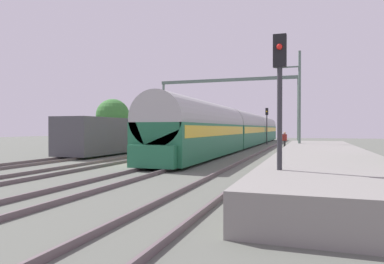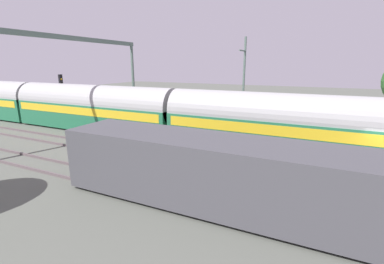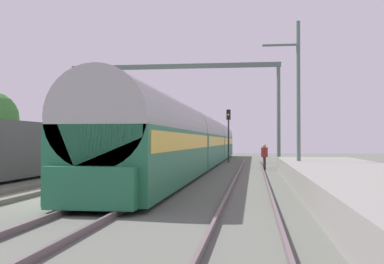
% 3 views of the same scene
% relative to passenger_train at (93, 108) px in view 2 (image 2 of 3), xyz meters
% --- Properties ---
extents(track_east, '(1.52, 60.00, 0.16)m').
position_rel_passenger_train_xyz_m(track_east, '(0.00, -21.47, -1.89)').
color(track_east, '#5F5155').
rests_on(track_east, ground).
extents(track_far_east, '(1.52, 60.00, 0.16)m').
position_rel_passenger_train_xyz_m(track_far_east, '(3.99, -21.47, -1.89)').
color(track_far_east, '#5F5155').
rests_on(track_far_east, ground).
extents(platform, '(4.40, 28.00, 0.90)m').
position_rel_passenger_train_xyz_m(platform, '(7.81, -19.47, -1.52)').
color(platform, gray).
rests_on(platform, ground).
extents(passenger_train, '(2.93, 49.20, 3.82)m').
position_rel_passenger_train_xyz_m(passenger_train, '(0.00, 0.00, 0.00)').
color(passenger_train, '#236B47').
rests_on(passenger_train, ground).
extents(freight_car, '(2.80, 13.00, 2.70)m').
position_rel_passenger_train_xyz_m(freight_car, '(-7.98, -14.21, -0.50)').
color(freight_car, '#47474C').
rests_on(freight_car, ground).
extents(person_crossing, '(0.44, 0.32, 1.73)m').
position_rel_passenger_train_xyz_m(person_crossing, '(4.84, -4.57, -0.94)').
color(person_crossing, '#2E2E2E').
rests_on(person_crossing, ground).
extents(railway_signal_far, '(0.36, 0.30, 4.69)m').
position_rel_passenger_train_xyz_m(railway_signal_far, '(1.92, 6.08, 1.05)').
color(railway_signal_far, '#2D2D33').
rests_on(railway_signal_far, ground).
extents(catenary_gantry, '(16.38, 0.28, 7.86)m').
position_rel_passenger_train_xyz_m(catenary_gantry, '(-2.00, 0.12, 3.92)').
color(catenary_gantry, slate).
rests_on(catenary_gantry, ground).
extents(catenary_pole_east_mid, '(1.90, 0.20, 8.00)m').
position_rel_passenger_train_xyz_m(catenary_pole_east_mid, '(6.34, -11.68, 2.18)').
color(catenary_pole_east_mid, slate).
rests_on(catenary_pole_east_mid, ground).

